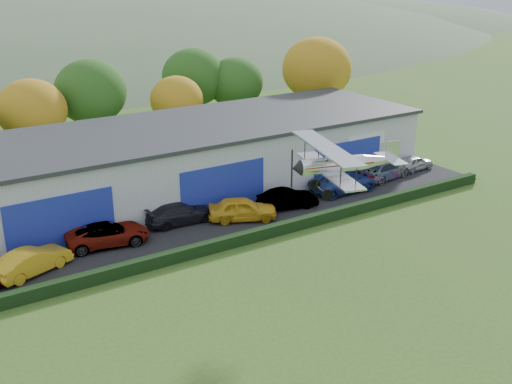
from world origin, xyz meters
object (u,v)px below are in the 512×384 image
car_5 (288,199)px  car_7 (384,170)px  car_4 (242,209)px  car_8 (414,163)px  car_2 (108,234)px  biplane (342,162)px  hangar (187,157)px  car_1 (32,261)px  car_6 (344,182)px  car_3 (180,213)px

car_5 → car_7: car_7 is taller
car_4 → car_5: car_4 is taller
car_4 → car_8: (18.98, 1.52, -0.18)m
car_2 → biplane: (9.96, -11.30, 6.24)m
car_4 → biplane: size_ratio=0.66×
hangar → car_1: 17.00m
hangar → car_7: hangar is taller
biplane → hangar: bearing=107.5°
car_4 → car_7: (15.01, 1.27, -0.06)m
car_1 → biplane: bearing=-144.2°
car_6 → hangar: bearing=54.8°
hangar → car_3: hangar is taller
car_8 → car_5: bearing=91.5°
car_8 → car_3: bearing=85.1°
car_4 → car_7: car_4 is taller
hangar → car_8: 20.47m
car_4 → car_8: car_4 is taller
car_2 → car_6: car_6 is taller
car_6 → biplane: size_ratio=0.76×
car_3 → hangar: bearing=-28.1°
car_1 → car_2: size_ratio=0.87×
car_8 → car_6: bearing=91.4°
car_5 → car_6: bearing=-72.2°
car_8 → biplane: bearing=118.0°
car_3 → car_4: (4.05, -1.89, 0.10)m
car_4 → car_2: bearing=107.8°
car_4 → car_5: (4.06, 0.08, -0.09)m
car_7 → biplane: biplane is taller
car_7 → biplane: bearing=118.7°
car_6 → car_7: (4.99, 0.59, -0.01)m
car_6 → car_7: size_ratio=1.06×
car_1 → car_7: bearing=-108.1°
car_3 → car_8: 23.03m
hangar → car_2: 11.97m
hangar → biplane: (0.56, -18.48, 4.38)m
hangar → car_1: hangar is taller
car_6 → car_5: bearing=97.3°
biplane → car_7: bearing=53.7°
car_5 → car_7: 11.02m
car_2 → car_3: bearing=-74.2°
car_7 → car_8: bearing=-95.6°
car_3 → car_4: size_ratio=1.03×
hangar → car_5: size_ratio=8.92×
car_7 → car_1: bearing=83.7°
car_4 → car_6: 10.04m
car_5 → car_7: size_ratio=0.85×
car_2 → biplane: 16.31m
car_4 → car_5: size_ratio=1.08×
car_7 → biplane: 19.60m
car_2 → car_5: car_2 is taller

